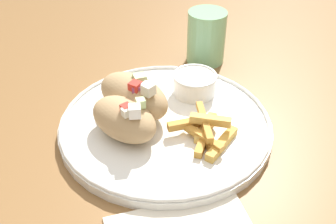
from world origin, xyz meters
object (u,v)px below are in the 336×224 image
(water_glass, at_px, (206,39))
(sauce_ramekin, at_px, (195,83))
(plate, at_px, (168,125))
(pita_sandwich_near, at_px, (124,119))
(fries_pile, at_px, (206,131))
(pita_sandwich_far, at_px, (134,96))

(water_glass, bearing_deg, sauce_ramekin, -98.68)
(water_glass, bearing_deg, plate, -105.24)
(plate, bearing_deg, pita_sandwich_near, -153.84)
(plate, xyz_separation_m, fries_pile, (0.05, -0.03, 0.02))
(pita_sandwich_near, height_order, pita_sandwich_far, pita_sandwich_far)
(sauce_ramekin, distance_m, water_glass, 0.13)
(water_glass, bearing_deg, fries_pile, -90.79)
(fries_pile, relative_size, sauce_ramekin, 1.47)
(pita_sandwich_far, bearing_deg, plate, 14.50)
(pita_sandwich_near, height_order, sauce_ramekin, pita_sandwich_near)
(plate, height_order, sauce_ramekin, sauce_ramekin)
(pita_sandwich_near, xyz_separation_m, sauce_ramekin, (0.10, 0.11, -0.01))
(pita_sandwich_far, height_order, sauce_ramekin, pita_sandwich_far)
(sauce_ramekin, bearing_deg, pita_sandwich_far, -146.44)
(pita_sandwich_near, distance_m, water_glass, 0.27)
(pita_sandwich_near, distance_m, sauce_ramekin, 0.15)
(plate, bearing_deg, pita_sandwich_far, 157.23)
(sauce_ramekin, bearing_deg, plate, -115.09)
(pita_sandwich_near, xyz_separation_m, pita_sandwich_far, (0.01, 0.05, 0.00))
(plate, distance_m, fries_pile, 0.06)
(pita_sandwich_near, height_order, water_glass, water_glass)
(pita_sandwich_near, relative_size, sauce_ramekin, 1.72)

